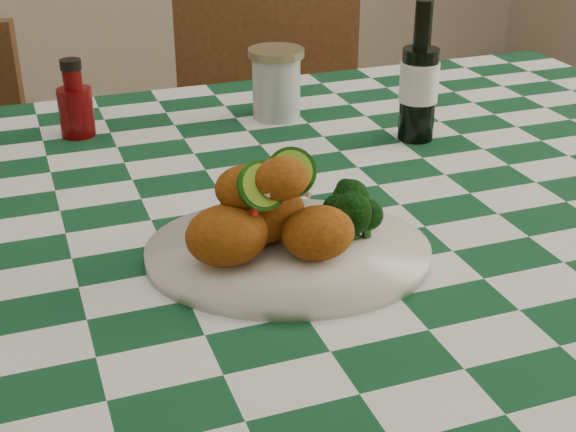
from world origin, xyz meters
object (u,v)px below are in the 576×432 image
object	(u,v)px
ketchup_bottle	(75,98)
mason_jar	(276,84)
beer_bottle	(420,72)
plate	(288,253)
wooden_chair_right	(282,169)
fried_chicken_pile	(278,204)

from	to	relation	value
ketchup_bottle	mason_jar	distance (m)	0.32
beer_bottle	plate	bearing A→B (deg)	-137.14
wooden_chair_right	fried_chicken_pile	bearing A→B (deg)	-99.67
ketchup_bottle	beer_bottle	size ratio (longest dim) A/B	0.57
fried_chicken_pile	mason_jar	distance (m)	0.48
ketchup_bottle	mason_jar	bearing A→B (deg)	-4.64
plate	mason_jar	distance (m)	0.48
plate	beer_bottle	distance (m)	0.44
plate	wooden_chair_right	world-z (taller)	wooden_chair_right
fried_chicken_pile	beer_bottle	distance (m)	0.44
ketchup_bottle	mason_jar	world-z (taller)	ketchup_bottle
beer_bottle	wooden_chair_right	size ratio (longest dim) A/B	0.21
fried_chicken_pile	wooden_chair_right	world-z (taller)	wooden_chair_right
mason_jar	wooden_chair_right	xyz separation A→B (m)	(0.17, 0.45, -0.35)
plate	beer_bottle	xyz separation A→B (m)	(0.31, 0.29, 0.10)
beer_bottle	wooden_chair_right	bearing A→B (deg)	90.14
ketchup_bottle	mason_jar	xyz separation A→B (m)	(0.32, -0.03, -0.00)
fried_chicken_pile	beer_bottle	bearing A→B (deg)	41.85
plate	wooden_chair_right	size ratio (longest dim) A/B	0.32
plate	ketchup_bottle	xyz separation A→B (m)	(-0.17, 0.48, 0.05)
mason_jar	wooden_chair_right	distance (m)	0.59
ketchup_bottle	fried_chicken_pile	bearing A→B (deg)	-71.62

